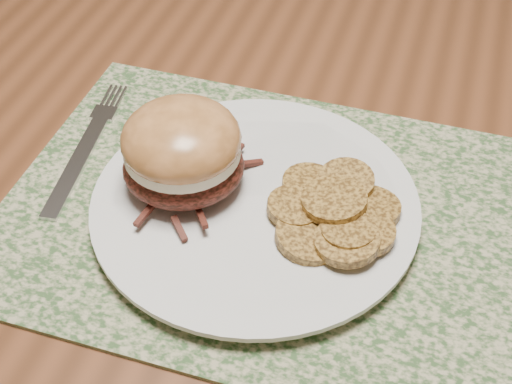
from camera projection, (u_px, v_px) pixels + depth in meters
The scene contains 6 objects.
dining_table at pixel (414, 263), 0.68m from camera, with size 1.50×0.90×0.75m.
placemat at pixel (268, 215), 0.61m from camera, with size 0.45×0.33×0.00m, color #34512A.
dinner_plate at pixel (255, 206), 0.60m from camera, with size 0.26×0.26×0.02m, color silver.
pork_sandwich at pixel (182, 151), 0.58m from camera, with size 0.13×0.13×0.08m.
roasted_potatoes at pixel (335, 214), 0.57m from camera, with size 0.12×0.14×0.03m.
fork at pixel (87, 145), 0.67m from camera, with size 0.04×0.19×0.00m.
Camera 1 is at (-0.01, -0.46, 1.19)m, focal length 50.00 mm.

